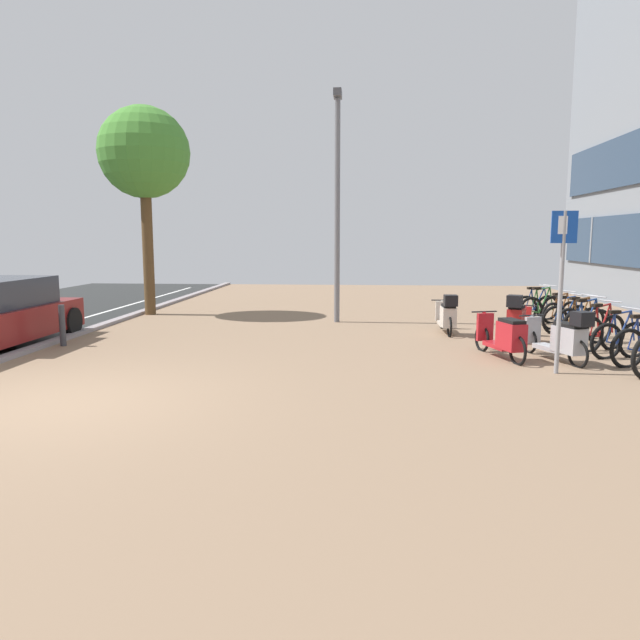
{
  "coord_description": "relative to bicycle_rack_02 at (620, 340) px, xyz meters",
  "views": [
    {
      "loc": [
        4.03,
        -7.26,
        2.18
      ],
      "look_at": [
        3.36,
        1.56,
        0.94
      ],
      "focal_mm": 33.17,
      "sensor_mm": 36.0,
      "label": 1
    }
  ],
  "objects": [
    {
      "name": "ground",
      "position": [
        -7.24,
        -3.68,
        -0.36
      ],
      "size": [
        21.0,
        40.0,
        0.13
      ],
      "color": "black"
    },
    {
      "name": "street_tree",
      "position": [
        -10.73,
        5.34,
        4.1
      ],
      "size": [
        2.5,
        2.5,
        5.74
      ],
      "color": "brown",
      "rests_on": "ground"
    },
    {
      "name": "lamp_post",
      "position": [
        -5.36,
        4.22,
        2.87
      ],
      "size": [
        0.2,
        0.52,
        5.78
      ],
      "color": "slate",
      "rests_on": "ground"
    },
    {
      "name": "bicycle_rack_04",
      "position": [
        -0.08,
        1.43,
        0.02
      ],
      "size": [
        1.3,
        0.72,
        1.02
      ],
      "color": "black",
      "rests_on": "ground"
    },
    {
      "name": "bicycle_rack_06",
      "position": [
        -0.01,
        2.87,
        -0.01
      ],
      "size": [
        1.24,
        0.52,
        0.93
      ],
      "color": "black",
      "rests_on": "ground"
    },
    {
      "name": "scooter_mid",
      "position": [
        -1.42,
        1.67,
        0.12
      ],
      "size": [
        0.93,
        1.58,
        1.03
      ],
      "color": "black",
      "rests_on": "ground"
    },
    {
      "name": "bicycle_rack_03",
      "position": [
        -0.06,
        0.72,
        0.01
      ],
      "size": [
        1.2,
        0.76,
        1.0
      ],
      "color": "black",
      "rests_on": "ground"
    },
    {
      "name": "bicycle_rack_02",
      "position": [
        0.0,
        0.0,
        0.0
      ],
      "size": [
        1.24,
        0.53,
        0.95
      ],
      "color": "black",
      "rests_on": "ground"
    },
    {
      "name": "parking_sign",
      "position": [
        -1.54,
        -1.36,
        1.26
      ],
      "size": [
        0.4,
        0.07,
        2.59
      ],
      "color": "gray",
      "rests_on": "ground"
    },
    {
      "name": "bicycle_rack_09",
      "position": [
        -0.08,
        5.02,
        0.0
      ],
      "size": [
        1.29,
        0.53,
        0.95
      ],
      "color": "black",
      "rests_on": "ground"
    },
    {
      "name": "bicycle_rack_07",
      "position": [
        0.09,
        3.58,
        -0.01
      ],
      "size": [
        1.13,
        0.71,
        0.93
      ],
      "color": "black",
      "rests_on": "ground"
    },
    {
      "name": "scooter_near",
      "position": [
        -2.13,
        -0.28,
        0.07
      ],
      "size": [
        0.77,
        1.76,
        0.81
      ],
      "color": "black",
      "rests_on": "ground"
    },
    {
      "name": "scooter_extra",
      "position": [
        -2.77,
        2.5,
        0.09
      ],
      "size": [
        0.52,
        1.71,
        0.95
      ],
      "color": "black",
      "rests_on": "ground"
    },
    {
      "name": "bollard_far",
      "position": [
        -10.72,
        0.39,
        0.08
      ],
      "size": [
        0.12,
        0.12,
        0.84
      ],
      "color": "#38383D",
      "rests_on": "ground"
    },
    {
      "name": "scooter_far",
      "position": [
        -1.19,
        -0.48,
        0.1
      ],
      "size": [
        0.91,
        1.74,
        0.98
      ],
      "color": "black",
      "rests_on": "ground"
    },
    {
      "name": "bicycle_rack_05",
      "position": [
        0.04,
        2.15,
        0.01
      ],
      "size": [
        1.29,
        0.63,
        0.98
      ],
      "color": "black",
      "rests_on": "ground"
    },
    {
      "name": "bicycle_rack_08",
      "position": [
        -0.16,
        4.3,
        0.02
      ],
      "size": [
        1.33,
        0.65,
        1.02
      ],
      "color": "black",
      "rests_on": "ground"
    }
  ]
}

